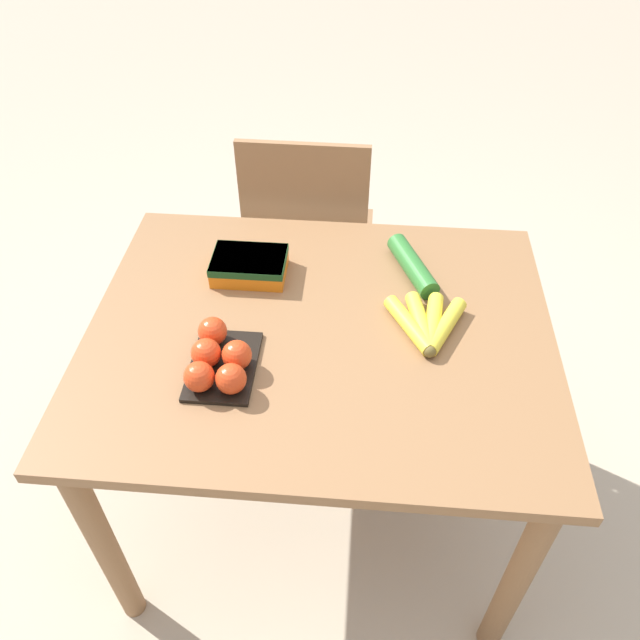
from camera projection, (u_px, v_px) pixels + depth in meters
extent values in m
plane|color=#B7A88E|center=(320.00, 498.00, 1.98)|extent=(12.00, 12.00, 0.00)
cube|color=olive|center=(320.00, 334.00, 1.47)|extent=(1.09, 0.88, 0.03)
cylinder|color=olive|center=(104.00, 545.00, 1.49)|extent=(0.06, 0.06, 0.72)
cylinder|color=olive|center=(517.00, 579.00, 1.43)|extent=(0.06, 0.06, 0.72)
cylinder|color=olive|center=(182.00, 325.00, 2.03)|extent=(0.06, 0.06, 0.72)
cylinder|color=olive|center=(483.00, 343.00, 1.97)|extent=(0.06, 0.06, 0.72)
cube|color=#8E6642|center=(311.00, 241.00, 2.19)|extent=(0.42, 0.40, 0.03)
cube|color=#8E6642|center=(304.00, 213.00, 1.89)|extent=(0.39, 0.02, 0.46)
cylinder|color=#8E6642|center=(361.00, 267.00, 2.47)|extent=(0.04, 0.04, 0.45)
cylinder|color=#8E6642|center=(272.00, 261.00, 2.49)|extent=(0.04, 0.04, 0.45)
cylinder|color=#8E6642|center=(357.00, 326.00, 2.22)|extent=(0.04, 0.04, 0.45)
cylinder|color=#8E6642|center=(257.00, 320.00, 2.25)|extent=(0.04, 0.04, 0.45)
sphere|color=brown|center=(430.00, 350.00, 1.39)|extent=(0.03, 0.03, 0.03)
cylinder|color=yellow|center=(445.00, 326.00, 1.44)|extent=(0.11, 0.18, 0.04)
cylinder|color=yellow|center=(433.00, 323.00, 1.45)|extent=(0.06, 0.18, 0.04)
cylinder|color=yellow|center=(421.00, 323.00, 1.45)|extent=(0.07, 0.18, 0.04)
cylinder|color=yellow|center=(409.00, 325.00, 1.44)|extent=(0.12, 0.17, 0.04)
cube|color=black|center=(223.00, 366.00, 1.37)|extent=(0.14, 0.21, 0.01)
sphere|color=red|center=(199.00, 377.00, 1.30)|extent=(0.07, 0.07, 0.07)
sphere|color=red|center=(231.00, 379.00, 1.29)|extent=(0.07, 0.07, 0.07)
sphere|color=red|center=(206.00, 353.00, 1.35)|extent=(0.07, 0.07, 0.07)
sphere|color=red|center=(237.00, 355.00, 1.34)|extent=(0.07, 0.07, 0.07)
sphere|color=red|center=(213.00, 331.00, 1.39)|extent=(0.07, 0.07, 0.07)
cube|color=orange|center=(249.00, 266.00, 1.59)|extent=(0.18, 0.13, 0.06)
cube|color=#19471E|center=(249.00, 260.00, 1.57)|extent=(0.19, 0.13, 0.02)
cylinder|color=#2D702D|center=(412.00, 266.00, 1.59)|extent=(0.13, 0.22, 0.05)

